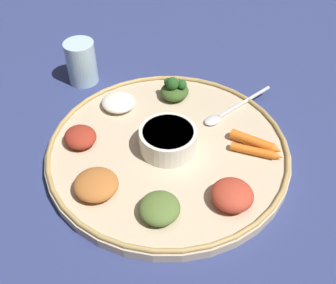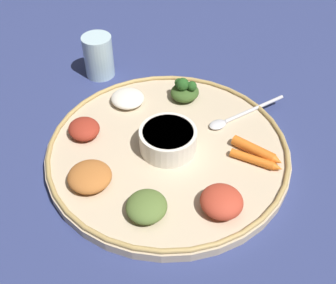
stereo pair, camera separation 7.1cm
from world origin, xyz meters
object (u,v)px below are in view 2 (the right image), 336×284
(spoon, at_px, (236,117))
(carrot_outer, at_px, (256,151))
(center_bowl, at_px, (168,139))
(carrot_near_spoon, at_px, (256,160))
(greens_pile, at_px, (185,90))
(drinking_glass, at_px, (99,59))

(spoon, xyz_separation_m, carrot_outer, (0.07, -0.06, 0.00))
(spoon, relative_size, carrot_outer, 1.82)
(center_bowl, distance_m, carrot_outer, 0.15)
(center_bowl, height_order, spoon, center_bowl)
(carrot_near_spoon, bearing_deg, greens_pile, 159.27)
(spoon, distance_m, greens_pile, 0.11)
(carrot_near_spoon, xyz_separation_m, drinking_glass, (-0.40, 0.05, 0.01))
(center_bowl, xyz_separation_m, spoon, (0.06, 0.14, -0.02))
(drinking_glass, bearing_deg, greens_pile, 5.50)
(greens_pile, xyz_separation_m, carrot_outer, (0.19, -0.05, -0.01))
(center_bowl, height_order, drinking_glass, drinking_glass)
(greens_pile, bearing_deg, carrot_near_spoon, -20.73)
(spoon, height_order, carrot_outer, carrot_outer)
(carrot_outer, bearing_deg, greens_pile, 163.64)
(carrot_near_spoon, height_order, drinking_glass, drinking_glass)
(spoon, bearing_deg, carrot_near_spoon, -44.16)
(carrot_outer, relative_size, drinking_glass, 1.02)
(carrot_near_spoon, relative_size, drinking_glass, 0.99)
(center_bowl, height_order, carrot_near_spoon, center_bowl)
(greens_pile, distance_m, drinking_glass, 0.21)
(center_bowl, distance_m, carrot_near_spoon, 0.15)
(spoon, height_order, carrot_near_spoon, carrot_near_spoon)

